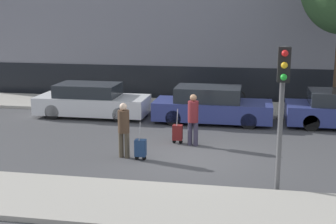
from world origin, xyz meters
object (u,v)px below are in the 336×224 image
parked_car_1 (211,106)px  trolley_right (178,133)px  pedestrian_right (193,117)px  parked_car_0 (92,101)px  parked_bicycle (226,97)px  pedestrian_left (124,127)px  traffic_light (282,90)px  trolley_left (140,148)px

parked_car_1 → trolley_right: size_ratio=3.91×
pedestrian_right → trolley_right: size_ratio=1.46×
parked_car_0 → parked_bicycle: size_ratio=2.57×
trolley_right → parked_bicycle: trolley_right is taller
pedestrian_left → trolley_right: bearing=-112.5°
pedestrian_right → trolley_right: bearing=-179.9°
traffic_light → trolley_left: bearing=154.5°
parked_bicycle → parked_car_1: bearing=-98.0°
pedestrian_right → pedestrian_left: bearing=-122.5°
parked_car_0 → traffic_light: (7.18, -7.05, 1.87)m
pedestrian_left → parked_bicycle: (2.53, 7.67, -0.45)m
trolley_left → pedestrian_right: (1.32, 1.75, 0.59)m
pedestrian_left → traffic_light: traffic_light is taller
parked_car_1 → trolley_right: bearing=-104.7°
parked_car_0 → pedestrian_right: size_ratio=2.69×
pedestrian_left → trolley_left: 0.80m
parked_car_1 → trolley_left: (-1.61, -5.04, -0.29)m
pedestrian_left → trolley_right: (1.32, 1.77, -0.57)m
parked_car_1 → trolley_right: parked_car_1 is taller
pedestrian_left → pedestrian_right: 2.46m
pedestrian_left → parked_bicycle: size_ratio=0.94×
traffic_light → parked_bicycle: traffic_light is taller
traffic_light → pedestrian_right: bearing=125.1°
trolley_right → parked_bicycle: bearing=78.4°
parked_car_0 → pedestrian_left: size_ratio=2.74×
pedestrian_right → parked_bicycle: bearing=99.9°
parked_car_0 → pedestrian_left: pedestrian_left is taller
parked_car_0 → trolley_left: (3.34, -5.22, -0.27)m
pedestrian_left → traffic_light: 5.04m
trolley_left → parked_bicycle: (2.00, 7.81, 0.13)m
parked_car_0 → trolley_right: size_ratio=3.92×
parked_car_0 → pedestrian_right: (4.65, -3.47, 0.32)m
parked_car_0 → parked_bicycle: 5.93m
trolley_left → traffic_light: traffic_light is taller
pedestrian_right → trolley_left: bearing=-110.6°
trolley_right → traffic_light: size_ratio=0.33×
parked_car_1 → trolley_left: bearing=-107.7°
parked_car_0 → parked_car_1: parked_car_1 is taller
parked_car_0 → pedestrian_right: 5.81m
parked_car_0 → traffic_light: size_ratio=1.30×
trolley_left → trolley_right: 2.06m
pedestrian_left → parked_bicycle: 8.09m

